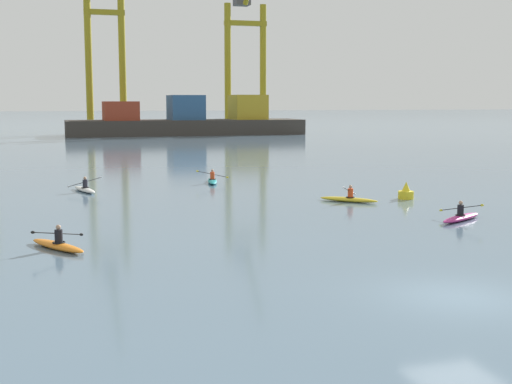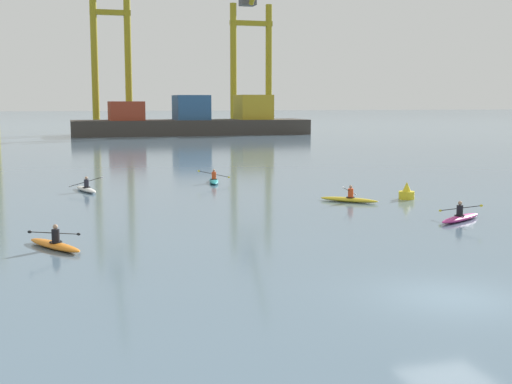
% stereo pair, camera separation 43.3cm
% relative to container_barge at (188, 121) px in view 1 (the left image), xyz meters
% --- Properties ---
extents(ground_plane, '(800.00, 800.00, 0.00)m').
position_rel_container_barge_xyz_m(ground_plane, '(-10.87, -98.17, -2.23)').
color(ground_plane, slate).
extents(container_barge, '(39.28, 9.58, 6.69)m').
position_rel_container_barge_xyz_m(container_barge, '(0.00, 0.00, 0.00)').
color(container_barge, '#38332D').
rests_on(container_barge, ground).
extents(gantry_crane_west_mid, '(6.97, 19.84, 34.54)m').
position_rel_container_barge_xyz_m(gantry_crane_west_mid, '(-12.58, 8.93, 14.83)').
color(gantry_crane_west_mid, olive).
rests_on(gantry_crane_west_mid, ground).
extents(gantry_crane_east_mid, '(8.02, 15.16, 33.73)m').
position_rel_container_barge_xyz_m(gantry_crane_east_mid, '(13.02, 10.22, 13.93)').
color(gantry_crane_east_mid, olive).
rests_on(gantry_crane_east_mid, ground).
extents(channel_buoy, '(0.90, 0.90, 1.00)m').
position_rel_container_barge_xyz_m(channel_buoy, '(-2.46, -79.65, -1.87)').
color(channel_buoy, yellow).
rests_on(channel_buoy, ground).
extents(kayak_yellow, '(2.87, 2.78, 1.00)m').
position_rel_container_barge_xyz_m(kayak_yellow, '(-6.11, -79.81, -2.06)').
color(kayak_yellow, yellow).
rests_on(kayak_yellow, ground).
extents(kayak_white, '(2.18, 3.44, 0.95)m').
position_rel_container_barge_xyz_m(kayak_white, '(-20.11, -71.13, -2.06)').
color(kayak_white, silver).
rests_on(kayak_white, ground).
extents(kayak_orange, '(2.27, 3.22, 0.95)m').
position_rel_container_barge_xyz_m(kayak_orange, '(-21.88, -88.15, -2.06)').
color(kayak_orange, orange).
rests_on(kayak_orange, ground).
extents(kayak_magenta, '(3.23, 2.26, 0.95)m').
position_rel_container_barge_xyz_m(kayak_magenta, '(-3.52, -86.93, -2.06)').
color(kayak_magenta, '#C13384').
rests_on(kayak_magenta, ground).
extents(kayak_teal, '(2.22, 3.45, 0.95)m').
position_rel_container_barge_xyz_m(kayak_teal, '(-11.44, -68.81, -2.06)').
color(kayak_teal, teal).
rests_on(kayak_teal, ground).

